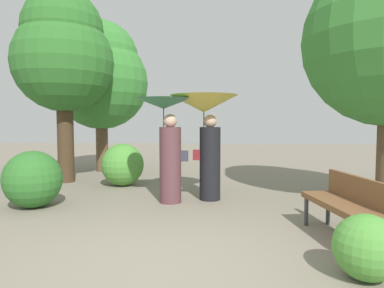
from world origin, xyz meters
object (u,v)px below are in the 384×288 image
(tree_mid_left, at_px, (101,75))
(tree_near_left, at_px, (63,53))
(person_left, at_px, (167,136))
(park_bench, at_px, (348,202))
(person_right, at_px, (206,121))

(tree_mid_left, bearing_deg, tree_near_left, -97.83)
(person_left, height_order, tree_near_left, tree_near_left)
(person_left, relative_size, park_bench, 1.27)
(park_bench, height_order, tree_mid_left, tree_mid_left)
(park_bench, xyz_separation_m, tree_near_left, (-5.57, 3.86, 2.75))
(person_right, bearing_deg, person_left, 107.31)
(person_left, height_order, tree_mid_left, tree_mid_left)
(person_right, distance_m, tree_near_left, 4.36)
(park_bench, xyz_separation_m, tree_mid_left, (-5.31, 5.79, 2.46))
(park_bench, bearing_deg, person_left, -135.71)
(park_bench, bearing_deg, tree_mid_left, -147.85)
(person_right, height_order, park_bench, person_right)
(park_bench, distance_m, tree_mid_left, 8.23)
(park_bench, bearing_deg, tree_near_left, -135.06)
(tree_mid_left, bearing_deg, person_left, -55.77)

